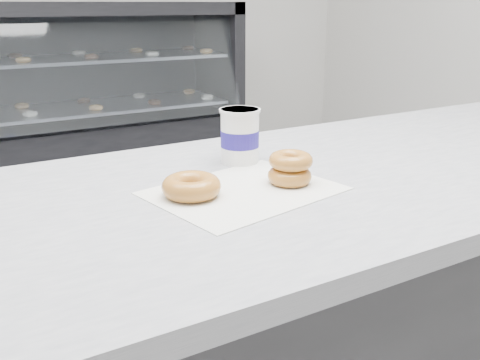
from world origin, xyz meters
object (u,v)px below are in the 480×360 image
object	(u,v)px
donut_stack	(290,168)
coffee_cup	(240,135)
display_case	(59,123)
donut_single	(191,186)
counter	(315,349)

from	to	relation	value
donut_stack	coffee_cup	world-z (taller)	coffee_cup
display_case	donut_stack	bearing A→B (deg)	-92.32
donut_single	donut_stack	distance (m)	0.20
donut_stack	coffee_cup	xyz separation A→B (m)	(-0.01, 0.18, 0.03)
donut_single	display_case	bearing A→B (deg)	83.44
coffee_cup	counter	bearing A→B (deg)	-71.96
donut_stack	coffee_cup	distance (m)	0.18
display_case	donut_single	world-z (taller)	display_case
donut_single	coffee_cup	distance (m)	0.25
counter	donut_stack	distance (m)	0.49
donut_stack	coffee_cup	bearing A→B (deg)	93.08
display_case	donut_single	size ratio (longest dim) A/B	21.68
counter	coffee_cup	distance (m)	0.55
donut_single	donut_stack	xyz separation A→B (m)	(0.20, -0.03, 0.01)
donut_stack	coffee_cup	size ratio (longest dim) A/B	1.02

